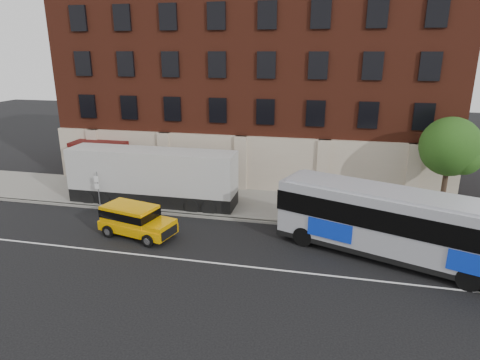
% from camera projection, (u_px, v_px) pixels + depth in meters
% --- Properties ---
extents(ground, '(120.00, 120.00, 0.00)m').
position_uv_depth(ground, '(190.00, 266.00, 20.42)').
color(ground, black).
rests_on(ground, ground).
extents(sidewalk, '(60.00, 6.00, 0.15)m').
position_uv_depth(sidewalk, '(232.00, 202.00, 28.77)').
color(sidewalk, gray).
rests_on(sidewalk, ground).
extents(kerb, '(60.00, 0.25, 0.15)m').
position_uv_depth(kerb, '(221.00, 218.00, 25.98)').
color(kerb, gray).
rests_on(kerb, ground).
extents(lane_line, '(60.00, 0.12, 0.01)m').
position_uv_depth(lane_line, '(193.00, 261.00, 20.88)').
color(lane_line, white).
rests_on(lane_line, ground).
extents(building, '(30.00, 12.10, 15.00)m').
position_uv_depth(building, '(254.00, 83.00, 33.89)').
color(building, '#5D2416').
rests_on(building, sidewalk).
extents(sign_pole, '(0.30, 0.20, 2.50)m').
position_uv_depth(sign_pole, '(98.00, 187.00, 27.46)').
color(sign_pole, gray).
rests_on(sign_pole, ground).
extents(street_tree, '(3.60, 3.60, 6.20)m').
position_uv_depth(street_tree, '(451.00, 149.00, 25.13)').
color(street_tree, '#39281C').
rests_on(street_tree, sidewalk).
extents(city_bus, '(13.13, 7.19, 3.56)m').
position_uv_depth(city_bus, '(407.00, 225.00, 20.30)').
color(city_bus, '#A6A8B0').
rests_on(city_bus, ground).
extents(yellow_suv, '(4.70, 2.76, 1.75)m').
position_uv_depth(yellow_suv, '(134.00, 219.00, 23.48)').
color(yellow_suv, '#F4A702').
rests_on(yellow_suv, ground).
extents(shipping_container, '(11.43, 2.47, 3.81)m').
position_uv_depth(shipping_container, '(152.00, 178.00, 28.01)').
color(shipping_container, black).
rests_on(shipping_container, ground).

